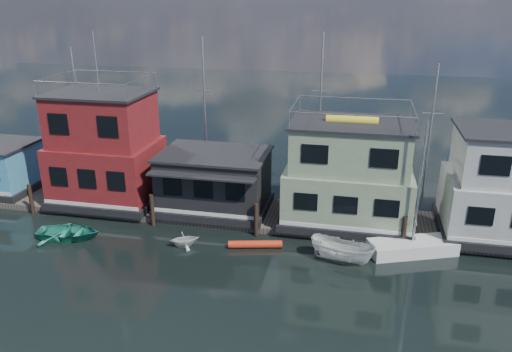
% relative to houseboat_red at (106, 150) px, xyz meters
% --- Properties ---
extents(ground, '(160.00, 160.00, 0.00)m').
position_rel_houseboat_red_xyz_m(ground, '(8.50, -12.00, -4.10)').
color(ground, black).
rests_on(ground, ground).
extents(dock, '(48.00, 5.00, 0.40)m').
position_rel_houseboat_red_xyz_m(dock, '(8.50, 0.00, -3.90)').
color(dock, '#595147').
rests_on(dock, ground).
extents(houseboat_red, '(7.40, 5.90, 11.86)m').
position_rel_houseboat_red_xyz_m(houseboat_red, '(0.00, 0.00, 0.00)').
color(houseboat_red, black).
rests_on(houseboat_red, dock).
extents(houseboat_dark, '(7.40, 6.10, 4.06)m').
position_rel_houseboat_red_xyz_m(houseboat_dark, '(8.00, -0.02, -1.69)').
color(houseboat_dark, black).
rests_on(houseboat_dark, dock).
extents(houseboat_green, '(8.40, 5.90, 7.03)m').
position_rel_houseboat_red_xyz_m(houseboat_green, '(17.00, 0.00, -0.55)').
color(houseboat_green, black).
rests_on(houseboat_green, dock).
extents(pilings, '(42.28, 0.28, 2.20)m').
position_rel_houseboat_red_xyz_m(pilings, '(8.17, -2.80, -3.00)').
color(pilings, '#2D2116').
rests_on(pilings, ground).
extents(background_masts, '(36.40, 0.16, 12.00)m').
position_rel_houseboat_red_xyz_m(background_masts, '(13.26, 6.00, 1.45)').
color(background_masts, silver).
rests_on(background_masts, ground).
extents(red_kayak, '(3.28, 1.20, 0.48)m').
position_rel_houseboat_red_xyz_m(red_kayak, '(11.80, -4.41, -3.86)').
color(red_kayak, red).
rests_on(red_kayak, ground).
extents(dinghy_white, '(2.36, 2.25, 0.96)m').
position_rel_houseboat_red_xyz_m(dinghy_white, '(7.52, -5.11, -3.62)').
color(dinghy_white, silver).
rests_on(dinghy_white, ground).
extents(dinghy_teal, '(4.38, 3.41, 0.83)m').
position_rel_houseboat_red_xyz_m(dinghy_teal, '(0.01, -5.66, -3.69)').
color(dinghy_teal, '#25876F').
rests_on(dinghy_teal, ground).
extents(motorboat, '(4.09, 2.45, 1.48)m').
position_rel_houseboat_red_xyz_m(motorboat, '(17.02, -5.07, -3.36)').
color(motorboat, white).
rests_on(motorboat, ground).
extents(day_sailer, '(5.42, 3.48, 8.12)m').
position_rel_houseboat_red_xyz_m(day_sailer, '(21.06, -3.10, -3.64)').
color(day_sailer, silver).
rests_on(day_sailer, ground).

